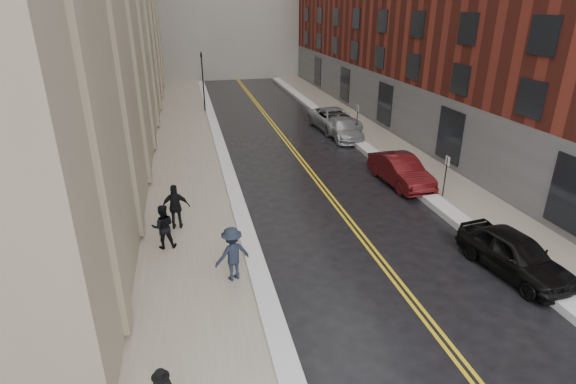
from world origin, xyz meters
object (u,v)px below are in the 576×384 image
car_silver_near (344,129)px  car_silver_far (335,120)px  pedestrian_c (176,207)px  pedestrian_a (163,227)px  car_black (515,254)px  pedestrian_b (232,254)px  car_maroon (401,170)px

car_silver_near → car_silver_far: (0.10, 2.33, 0.11)m
car_silver_far → pedestrian_c: (-11.78, -14.35, 0.33)m
car_silver_far → pedestrian_a: bearing=-132.0°
car_black → pedestrian_c: (-11.80, 5.99, 0.37)m
pedestrian_b → pedestrian_c: 4.75m
car_maroon → pedestrian_b: pedestrian_b is taller
car_black → car_maroon: bearing=82.9°
car_silver_far → car_maroon: bearing=-95.0°
pedestrian_b → pedestrian_c: pedestrian_c is taller
car_maroon → car_silver_far: car_silver_far is taller
car_silver_far → pedestrian_c: size_ratio=2.94×
pedestrian_b → car_silver_near: bearing=-141.6°
pedestrian_c → car_maroon: bearing=-162.3°
car_silver_far → pedestrian_b: (-9.88, -18.71, 0.33)m
car_maroon → car_silver_near: car_maroon is taller
pedestrian_c → pedestrian_a: bearing=77.0°
pedestrian_a → pedestrian_b: size_ratio=0.92×
car_maroon → car_silver_far: bearing=85.8°
pedestrian_a → car_maroon: bearing=-161.9°
pedestrian_a → pedestrian_c: 1.67m
car_silver_far → pedestrian_a: 20.12m
pedestrian_b → car_black: bearing=149.8°
car_silver_near → car_black: bearing=-87.2°
car_maroon → pedestrian_c: 12.02m
car_silver_near → pedestrian_c: 16.76m
car_maroon → pedestrian_a: 12.95m
car_maroon → car_silver_far: 11.49m
car_silver_near → pedestrian_b: size_ratio=2.44×
car_black → pedestrian_a: pedestrian_a is taller
car_black → pedestrian_c: size_ratio=2.28×
car_silver_far → pedestrian_c: bearing=-133.8°
pedestrian_b → pedestrian_c: (-1.89, 4.36, 0.00)m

